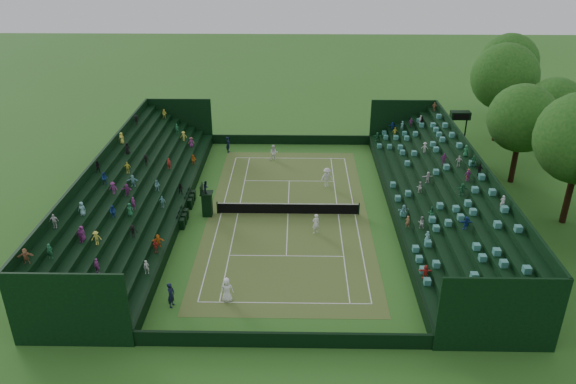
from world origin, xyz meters
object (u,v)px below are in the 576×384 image
umpire_chair (207,201)px  player_far_east (327,177)px  tennis_net (288,208)px  player_far_west (274,153)px  player_near_west (227,290)px  player_near_east (316,224)px

umpire_chair → player_far_east: 11.45m
player_far_east → umpire_chair: bearing=-171.9°
tennis_net → player_far_west: player_far_west is taller
player_far_east → player_near_west: bearing=-133.9°
tennis_net → player_far_east: size_ratio=6.44×
player_near_east → player_far_east: 8.46m
player_near_west → player_far_west: 23.13m
player_far_west → player_far_east: bearing=-54.6°
player_near_west → player_far_east: size_ratio=0.93×
player_near_west → player_near_east: bearing=-125.9°
player_far_west → player_far_east: player_far_east is taller
player_far_west → player_far_east: 7.84m
tennis_net → umpire_chair: umpire_chair is taller
tennis_net → player_near_west: bearing=-107.2°
player_near_east → tennis_net: bearing=-79.0°
player_far_east → player_near_east: bearing=-119.7°
player_far_west → tennis_net: bearing=-86.3°
tennis_net → player_far_west: bearing=98.1°
player_near_west → player_far_west: bearing=-97.0°
tennis_net → player_far_east: bearing=57.3°
tennis_net → player_near_west: (-3.62, -11.71, 0.32)m
player_near_west → player_far_west: size_ratio=1.05×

